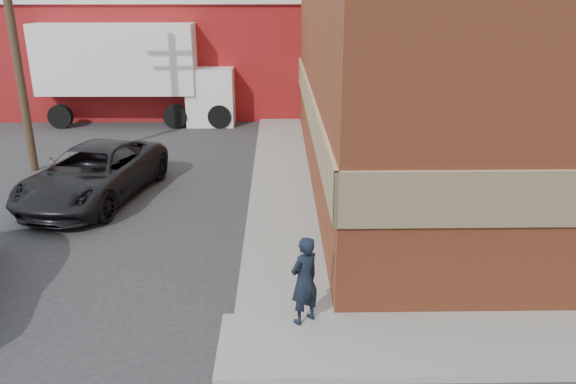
% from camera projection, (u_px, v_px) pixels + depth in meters
% --- Properties ---
extents(ground, '(90.00, 90.00, 0.00)m').
position_uv_depth(ground, '(251.00, 319.00, 10.09)').
color(ground, '#28282B').
rests_on(ground, ground).
extents(brick_building, '(14.25, 18.25, 9.36)m').
position_uv_depth(brick_building, '(539.00, 21.00, 17.10)').
color(brick_building, '#984427').
rests_on(brick_building, ground).
extents(sidewalk_west, '(1.80, 18.00, 0.12)m').
position_uv_depth(sidewalk_west, '(281.00, 167.00, 18.54)').
color(sidewalk_west, gray).
rests_on(sidewalk_west, ground).
extents(warehouse, '(16.30, 8.30, 5.60)m').
position_uv_depth(warehouse, '(147.00, 49.00, 27.83)').
color(warehouse, maroon).
rests_on(warehouse, ground).
extents(utility_pole, '(2.00, 0.26, 9.00)m').
position_uv_depth(utility_pole, '(11.00, 19.00, 16.81)').
color(utility_pole, '#473423').
rests_on(utility_pole, ground).
extents(man, '(0.70, 0.66, 1.60)m').
position_uv_depth(man, '(304.00, 280.00, 9.56)').
color(man, black).
rests_on(man, sidewalk_south).
extents(suv_a, '(3.55, 5.79, 1.50)m').
position_uv_depth(suv_a, '(94.00, 173.00, 15.66)').
color(suv_a, black).
rests_on(suv_a, ground).
extents(box_truck, '(8.68, 2.75, 4.27)m').
position_uv_depth(box_truck, '(140.00, 66.00, 24.19)').
color(box_truck, white).
rests_on(box_truck, ground).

